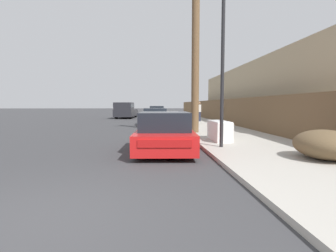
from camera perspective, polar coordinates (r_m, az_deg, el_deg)
The scene contains 13 objects.
ground_plane at distance 4.01m, azimuth -25.66°, elevation -18.48°, with size 220.00×220.00×0.00m, color #38383A.
sidewalk_curb at distance 27.24m, azimuth 4.42°, elevation 1.51°, with size 4.20×63.00×0.12m, color #ADA89E.
discarded_fridge at distance 10.75m, azimuth 11.12°, elevation -0.98°, with size 0.63×1.84×0.80m.
parked_sports_car_red at distance 8.85m, azimuth -0.74°, elevation -1.55°, with size 2.04×4.43×1.31m.
car_parked_mid at distance 19.84m, azimuth -2.97°, elevation 1.95°, with size 1.99×4.34×1.29m.
car_parked_far at distance 30.40m, azimuth -2.37°, elevation 2.97°, with size 2.07×4.51×1.40m.
pickup_truck at distance 30.55m, azimuth -9.21°, elevation 3.39°, with size 2.43×5.86×1.79m.
utility_pole at distance 13.87m, azimuth 6.00°, elevation 15.74°, with size 1.80×0.39×8.07m.
street_lamp at distance 9.10m, azimuth 11.81°, elevation 14.19°, with size 0.26×0.26×5.13m.
brush_pile at distance 8.01m, azimuth 31.03°, elevation -3.46°, with size 1.51×1.75×0.78m.
wooden_fence at distance 25.88m, azimuth 9.26°, elevation 3.50°, with size 0.08×41.48×1.86m, color brown.
building_right_house at distance 22.78m, azimuth 22.31°, elevation 6.17°, with size 6.00×22.06×4.57m, color tan.
pedestrian at distance 22.79m, azimuth 6.81°, elevation 3.21°, with size 0.34×0.34×1.68m.
Camera 1 is at (1.43, -3.42, 1.55)m, focal length 28.00 mm.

